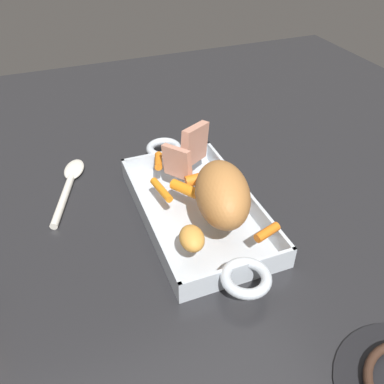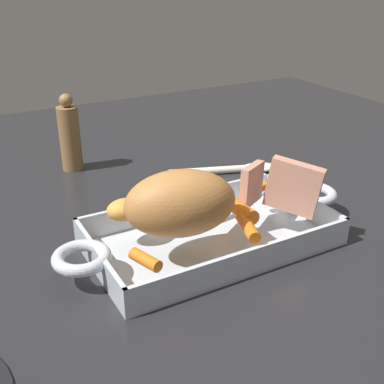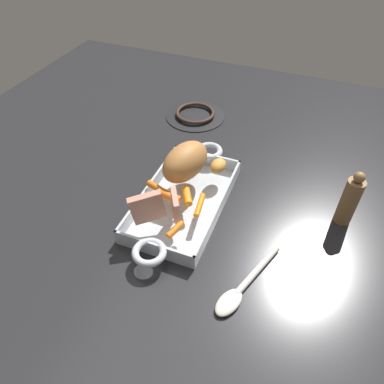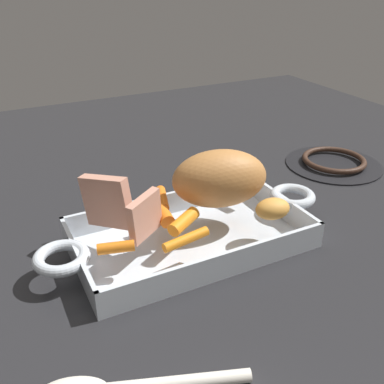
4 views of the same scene
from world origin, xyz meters
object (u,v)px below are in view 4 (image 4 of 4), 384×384
at_px(potato_near_roast, 273,209).
at_px(baby_carrot_center_right, 186,239).
at_px(roast_slice_thin, 107,202).
at_px(baby_carrot_northeast, 242,179).
at_px(baby_carrot_center_left, 161,211).
at_px(roasting_dish, 190,235).
at_px(stove_burner_rear, 334,162).
at_px(pork_roast, 220,178).
at_px(roast_slice_thick, 145,216).
at_px(baby_carrot_southeast, 162,199).
at_px(baby_carrot_northwest, 184,221).
at_px(baby_carrot_long, 116,247).

bearing_deg(potato_near_roast, baby_carrot_center_right, -178.84).
xyz_separation_m(roast_slice_thin, baby_carrot_northeast, (0.25, 0.03, -0.03)).
bearing_deg(baby_carrot_center_left, baby_carrot_center_right, -88.15).
height_order(roasting_dish, stove_burner_rear, roasting_dish).
xyz_separation_m(pork_roast, baby_carrot_center_left, (-0.10, 0.00, -0.04)).
bearing_deg(baby_carrot_center_left, pork_roast, -1.55).
relative_size(pork_roast, baby_carrot_center_left, 2.54).
bearing_deg(stove_burner_rear, roast_slice_thick, -164.11).
bearing_deg(baby_carrot_southeast, baby_carrot_center_left, -114.14).
xyz_separation_m(pork_roast, roast_slice_thin, (-0.18, 0.02, -0.01)).
bearing_deg(baby_carrot_center_left, roasting_dish, -31.23).
bearing_deg(roasting_dish, stove_burner_rear, 17.32).
distance_m(roast_slice_thick, baby_carrot_center_left, 0.06).
bearing_deg(roasting_dish, roast_slice_thin, 160.60).
relative_size(roast_slice_thin, baby_carrot_northwest, 1.38).
height_order(baby_carrot_long, potato_near_roast, potato_near_roast).
xyz_separation_m(baby_carrot_center_right, baby_carrot_northeast, (0.17, 0.13, 0.00)).
distance_m(roast_slice_thin, baby_carrot_center_left, 0.09).
bearing_deg(pork_roast, baby_carrot_long, -164.39).
relative_size(baby_carrot_northeast, stove_burner_rear, 0.23).
distance_m(roast_slice_thin, baby_carrot_center_right, 0.13).
height_order(baby_carrot_center_right, baby_carrot_northeast, same).
distance_m(baby_carrot_center_right, baby_carrot_center_left, 0.08).
xyz_separation_m(roast_slice_thick, baby_carrot_northeast, (0.22, 0.08, -0.02)).
relative_size(roast_slice_thick, baby_carrot_southeast, 0.99).
relative_size(baby_carrot_northwest, potato_near_roast, 1.03).
distance_m(baby_carrot_center_right, baby_carrot_long, 0.10).
bearing_deg(potato_near_roast, pork_roast, 124.46).
xyz_separation_m(pork_roast, baby_carrot_northwest, (-0.08, -0.04, -0.04)).
bearing_deg(baby_carrot_northeast, roast_slice_thick, -159.75).
distance_m(roast_slice_thick, stove_burner_rear, 0.52).
height_order(pork_roast, baby_carrot_center_left, pork_roast).
height_order(roast_slice_thin, baby_carrot_southeast, roast_slice_thin).
bearing_deg(stove_burner_rear, baby_carrot_center_left, -166.78).
bearing_deg(roast_slice_thin, baby_carrot_center_left, -12.81).
relative_size(roast_slice_thick, baby_carrot_long, 1.25).
height_order(baby_carrot_southeast, stove_burner_rear, baby_carrot_southeast).
height_order(baby_carrot_center_right, baby_carrot_long, same).
bearing_deg(baby_carrot_southeast, roasting_dish, -72.43).
height_order(baby_carrot_long, baby_carrot_northwest, baby_carrot_northwest).
bearing_deg(baby_carrot_northwest, pork_roast, 24.69).
xyz_separation_m(roast_slice_thick, stove_burner_rear, (0.50, 0.14, -0.07)).
bearing_deg(baby_carrot_long, roast_slice_thick, 23.37).
height_order(pork_roast, stove_burner_rear, pork_roast).
height_order(pork_roast, baby_carrot_northeast, pork_roast).
distance_m(pork_roast, roast_slice_thick, 0.15).
xyz_separation_m(baby_carrot_center_left, baby_carrot_northwest, (0.02, -0.04, -0.00)).
height_order(roast_slice_thick, baby_carrot_center_left, roast_slice_thick).
bearing_deg(roast_slice_thin, pork_roast, -6.54).
bearing_deg(potato_near_roast, baby_carrot_long, 175.03).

